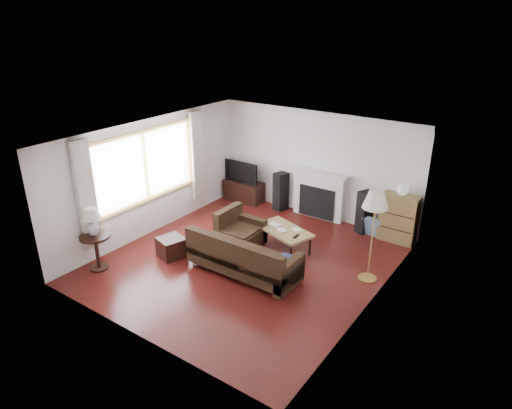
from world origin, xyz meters
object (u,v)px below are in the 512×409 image
Objects in this scene: tv_stand at (244,191)px; side_table at (97,252)px; bookshelf at (399,218)px; floor_lamp at (372,237)px; sectional_sofa at (244,255)px; coffee_table at (284,239)px.

side_table is at bearing -93.21° from tv_stand.
floor_lamp is at bearing -87.06° from bookshelf.
side_table is at bearing -149.40° from floor_lamp.
tv_stand is 1.00× the size of bookshelf.
sectional_sofa is 1.97× the size of coffee_table.
side_table is at bearing -114.26° from coffee_table.
tv_stand reaches higher than coffee_table.
floor_lamp is at bearing -23.29° from tv_stand.
bookshelf reaches higher than tv_stand.
sectional_sofa is 1.33× the size of floor_lamp.
tv_stand is at bearing -179.39° from bookshelf.
floor_lamp is at bearing 15.42° from coffee_table.
bookshelf is 2.47m from coffee_table.
floor_lamp is at bearing 29.64° from sectional_sofa.
floor_lamp is 5.06m from side_table.
side_table is (-4.34, -2.56, -0.52)m from floor_lamp.
tv_stand is at bearing 126.28° from sectional_sofa.
sectional_sofa is at bearing -150.36° from floor_lamp.
tv_stand is 4.50m from floor_lamp.
coffee_table is 0.67× the size of floor_lamp.
floor_lamp reaches higher than bookshelf.
coffee_table is at bearing -36.60° from tv_stand.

